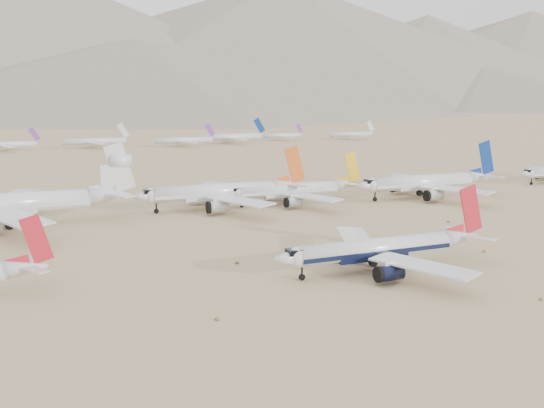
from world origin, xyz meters
The scene contains 10 objects.
ground centered at (0.00, 0.00, 0.00)m, with size 7000.00×7000.00×0.00m, color #997C59.
main_airliner centered at (-4.30, -1.25, 4.50)m, with size 46.41×45.33×16.38m.
row2_navy_widebody centered at (58.36, 67.55, 5.33)m, with size 53.66×52.47×19.09m.
row2_gold_tail centered at (10.62, 74.17, 4.59)m, with size 46.10×45.08×16.41m.
row2_orange_tail centered at (-13.52, 75.25, 5.30)m, with size 52.96×51.81×18.89m.
row2_white_trijet centered at (-73.19, 72.73, 6.37)m, with size 62.07×60.67×22.00m.
distant_storage_row centered at (-46.22, 308.35, 4.48)m, with size 473.45×60.11×16.24m.
mountain_range centered at (70.18, 1648.01, 190.32)m, with size 7354.00×3024.00×470.00m.
foothills centered at (526.68, 1100.00, 67.15)m, with size 4637.50×1395.00×155.00m.
desert_scrub centered at (8.43, -27.85, 0.29)m, with size 261.14×121.67×0.67m.
Camera 1 is at (-71.36, -102.18, 35.36)m, focal length 40.00 mm.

